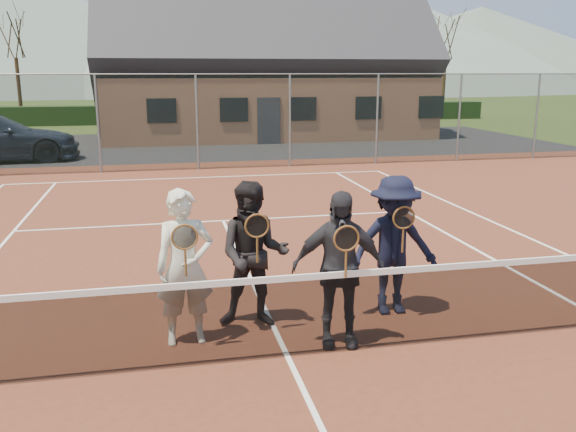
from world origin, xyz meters
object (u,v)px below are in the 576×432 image
player_d (394,246)px  player_c (338,269)px  tennis_net (287,313)px  player_a (185,267)px  clubhouse (263,52)px  player_b (254,255)px

player_d → player_c: bearing=-142.0°
tennis_net → player_c: size_ratio=6.49×
player_a → player_d: bearing=7.2°
player_c → player_d: same height
clubhouse → player_c: (-3.37, -23.78, -3.07)m
player_a → player_d: (2.65, 0.34, -0.00)m
player_a → player_c: (1.68, -0.42, -0.00)m
player_d → tennis_net: bearing=-148.7°
tennis_net → player_a: player_a is taller
clubhouse → tennis_net: bearing=-99.5°
tennis_net → player_d: 1.91m
player_a → player_b: 0.90m
player_b → tennis_net: bearing=-77.5°
clubhouse → player_a: size_ratio=8.67×
player_c → tennis_net: bearing=-161.0°
player_b → player_d: 1.81m
player_b → clubhouse: bearing=79.6°
tennis_net → player_d: player_d is taller
clubhouse → player_b: 23.62m
player_b → player_c: same height
player_c → clubhouse: bearing=81.9°
player_a → player_b: (0.84, 0.32, -0.00)m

